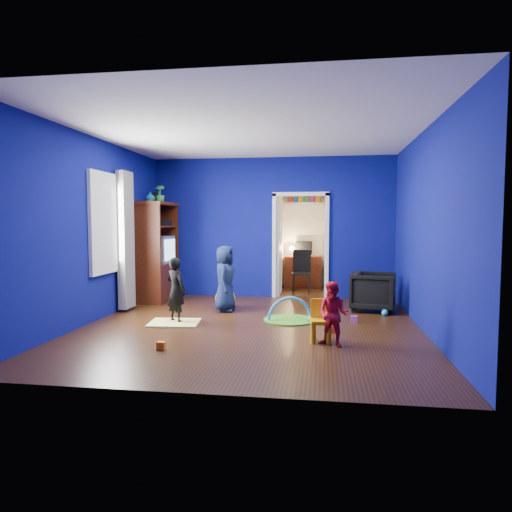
# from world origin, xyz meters

# --- Properties ---
(floor) EXTENTS (5.00, 5.50, 0.01)m
(floor) POSITION_xyz_m (0.00, 0.00, 0.00)
(floor) COLOR black
(floor) RESTS_ON ground
(ceiling) EXTENTS (5.00, 5.50, 0.01)m
(ceiling) POSITION_xyz_m (0.00, 0.00, 2.90)
(ceiling) COLOR white
(ceiling) RESTS_ON wall_back
(wall_back) EXTENTS (5.00, 0.02, 2.90)m
(wall_back) POSITION_xyz_m (0.00, 2.75, 1.45)
(wall_back) COLOR navy
(wall_back) RESTS_ON floor
(wall_front) EXTENTS (5.00, 0.02, 2.90)m
(wall_front) POSITION_xyz_m (0.00, -2.75, 1.45)
(wall_front) COLOR navy
(wall_front) RESTS_ON floor
(wall_left) EXTENTS (0.02, 5.50, 2.90)m
(wall_left) POSITION_xyz_m (-2.50, 0.00, 1.45)
(wall_left) COLOR navy
(wall_left) RESTS_ON floor
(wall_right) EXTENTS (0.02, 5.50, 2.90)m
(wall_right) POSITION_xyz_m (2.50, 0.00, 1.45)
(wall_right) COLOR navy
(wall_right) RESTS_ON floor
(alcove) EXTENTS (1.00, 1.75, 2.50)m
(alcove) POSITION_xyz_m (0.60, 3.62, 1.25)
(alcove) COLOR silver
(alcove) RESTS_ON floor
(armchair) EXTENTS (0.88, 0.87, 0.69)m
(armchair) POSITION_xyz_m (1.95, 1.51, 0.34)
(armchair) COLOR black
(armchair) RESTS_ON floor
(child_black) EXTENTS (0.45, 0.40, 1.02)m
(child_black) POSITION_xyz_m (-1.19, 0.09, 0.51)
(child_black) COLOR black
(child_black) RESTS_ON floor
(child_navy) EXTENTS (0.38, 0.57, 1.16)m
(child_navy) POSITION_xyz_m (-0.63, 1.07, 0.58)
(child_navy) COLOR #10143C
(child_navy) RESTS_ON floor
(toddler_red) EXTENTS (0.49, 0.44, 0.82)m
(toddler_red) POSITION_xyz_m (1.20, -0.95, 0.41)
(toddler_red) COLOR red
(toddler_red) RESTS_ON floor
(vase) EXTENTS (0.19, 0.19, 0.19)m
(vase) POSITION_xyz_m (-2.22, 1.70, 2.05)
(vase) COLOR #0C6366
(vase) RESTS_ON tv_armoire
(potted_plant) EXTENTS (0.23, 0.23, 0.36)m
(potted_plant) POSITION_xyz_m (-2.22, 2.22, 2.14)
(potted_plant) COLOR green
(potted_plant) RESTS_ON tv_armoire
(tv_armoire) EXTENTS (0.58, 1.14, 1.96)m
(tv_armoire) POSITION_xyz_m (-2.22, 2.00, 0.98)
(tv_armoire) COLOR #400F0A
(tv_armoire) RESTS_ON floor
(crt_tv) EXTENTS (0.46, 0.70, 0.54)m
(crt_tv) POSITION_xyz_m (-2.18, 2.00, 1.02)
(crt_tv) COLOR silver
(crt_tv) RESTS_ON tv_armoire
(yellow_blanket) EXTENTS (0.81, 0.68, 0.03)m
(yellow_blanket) POSITION_xyz_m (-1.19, -0.01, 0.01)
(yellow_blanket) COLOR #F2E07A
(yellow_blanket) RESTS_ON floor
(hopper_ball) EXTENTS (0.37, 0.37, 0.37)m
(hopper_ball) POSITION_xyz_m (-0.68, 1.32, 0.18)
(hopper_ball) COLOR yellow
(hopper_ball) RESTS_ON floor
(kid_chair) EXTENTS (0.31, 0.31, 0.50)m
(kid_chair) POSITION_xyz_m (1.05, -0.75, 0.25)
(kid_chair) COLOR yellow
(kid_chair) RESTS_ON floor
(play_mat) EXTENTS (0.82, 0.82, 0.02)m
(play_mat) POSITION_xyz_m (0.55, 0.49, 0.01)
(play_mat) COLOR #2C9321
(play_mat) RESTS_ON floor
(toy_arch) EXTENTS (0.71, 0.32, 0.74)m
(toy_arch) POSITION_xyz_m (0.55, 0.49, 0.02)
(toy_arch) COLOR #3F8CD8
(toy_arch) RESTS_ON floor
(window_left) EXTENTS (0.03, 0.95, 1.55)m
(window_left) POSITION_xyz_m (-2.48, 0.35, 1.55)
(window_left) COLOR white
(window_left) RESTS_ON wall_left
(curtain) EXTENTS (0.14, 0.42, 2.40)m
(curtain) POSITION_xyz_m (-2.37, 0.90, 1.25)
(curtain) COLOR slate
(curtain) RESTS_ON floor
(doorway) EXTENTS (1.16, 0.10, 2.10)m
(doorway) POSITION_xyz_m (0.60, 2.75, 1.05)
(doorway) COLOR white
(doorway) RESTS_ON floor
(study_desk) EXTENTS (0.88, 0.44, 0.75)m
(study_desk) POSITION_xyz_m (0.60, 4.26, 0.38)
(study_desk) COLOR #3D140A
(study_desk) RESTS_ON floor
(desk_monitor) EXTENTS (0.40, 0.05, 0.32)m
(desk_monitor) POSITION_xyz_m (0.60, 4.38, 0.95)
(desk_monitor) COLOR black
(desk_monitor) RESTS_ON study_desk
(desk_lamp) EXTENTS (0.14, 0.14, 0.14)m
(desk_lamp) POSITION_xyz_m (0.32, 4.32, 0.93)
(desk_lamp) COLOR #FFD88C
(desk_lamp) RESTS_ON study_desk
(folding_chair) EXTENTS (0.40, 0.40, 0.92)m
(folding_chair) POSITION_xyz_m (0.60, 3.30, 0.46)
(folding_chair) COLOR black
(folding_chair) RESTS_ON floor
(book_shelf) EXTENTS (0.88, 0.24, 0.04)m
(book_shelf) POSITION_xyz_m (0.60, 4.37, 2.02)
(book_shelf) COLOR white
(book_shelf) RESTS_ON study_desk
(toy_0) EXTENTS (0.10, 0.08, 0.10)m
(toy_0) POSITION_xyz_m (1.22, -0.23, 0.05)
(toy_0) COLOR red
(toy_0) RESTS_ON floor
(toy_1) EXTENTS (0.11, 0.11, 0.11)m
(toy_1) POSITION_xyz_m (2.10, 1.10, 0.06)
(toy_1) COLOR #2395CA
(toy_1) RESTS_ON floor
(toy_2) EXTENTS (0.10, 0.08, 0.10)m
(toy_2) POSITION_xyz_m (-0.89, -1.41, 0.05)
(toy_2) COLOR orange
(toy_2) RESTS_ON floor
(toy_3) EXTENTS (0.11, 0.11, 0.11)m
(toy_3) POSITION_xyz_m (0.87, 0.38, 0.06)
(toy_3) COLOR #35BC5F
(toy_3) RESTS_ON floor
(toy_4) EXTENTS (0.10, 0.08, 0.10)m
(toy_4) POSITION_xyz_m (1.56, 0.52, 0.05)
(toy_4) COLOR #B845B6
(toy_4) RESTS_ON floor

